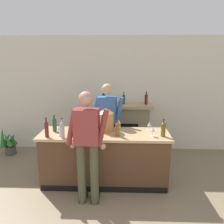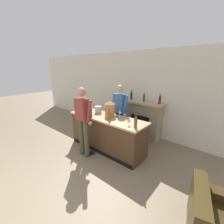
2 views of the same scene
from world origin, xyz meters
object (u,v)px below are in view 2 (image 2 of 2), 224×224
object	(u,v)px
wine_bottle_rose_blush	(86,106)
wine_glass_front_left	(129,121)
person_bartender	(119,112)
wine_bottle_merlot_tall	(109,115)
ice_bucket_steel	(98,109)
fireplace_stone	(143,119)
wine_glass_by_dispenser	(84,109)
potted_plant_corner	(84,114)
wine_bottle_port_short	(91,111)
wine_glass_back_row	(136,117)
copper_dispenser	(110,108)
wine_bottle_riesling_slim	(82,109)
wine_bottle_burgundy_dark	(77,107)
wine_glass_near_bucket	(120,112)
person_customer	(83,120)
wine_bottle_cabernet_heavy	(136,122)
wine_glass_front_right	(115,114)

from	to	relation	value
wine_bottle_rose_blush	wine_glass_front_left	distance (m)	1.73
person_bartender	wine_bottle_merlot_tall	size ratio (longest dim) A/B	6.05
ice_bucket_steel	wine_glass_front_left	size ratio (longest dim) A/B	1.25
fireplace_stone	wine_glass_by_dispenser	bearing A→B (deg)	-127.01
potted_plant_corner	wine_bottle_port_short	bearing A→B (deg)	-34.18
person_bartender	wine_glass_back_row	size ratio (longest dim) A/B	10.69
wine_bottle_port_short	wine_bottle_merlot_tall	world-z (taller)	wine_bottle_port_short
wine_bottle_port_short	copper_dispenser	bearing A→B (deg)	46.66
wine_bottle_merlot_tall	wine_glass_front_left	bearing A→B (deg)	-0.14
fireplace_stone	wine_glass_back_row	bearing A→B (deg)	-70.08
person_bartender	wine_glass_front_left	world-z (taller)	person_bartender
wine_bottle_port_short	wine_bottle_riesling_slim	bearing A→B (deg)	-176.77
fireplace_stone	wine_bottle_burgundy_dark	size ratio (longest dim) A/B	4.47
wine_glass_front_left	wine_glass_near_bucket	bearing A→B (deg)	144.14
person_customer	wine_bottle_riesling_slim	world-z (taller)	person_customer
potted_plant_corner	person_bartender	xyz separation A→B (m)	(2.37, -0.58, 0.68)
wine_bottle_port_short	ice_bucket_steel	bearing A→B (deg)	105.82
person_bartender	wine_glass_by_dispenser	size ratio (longest dim) A/B	11.62
wine_bottle_merlot_tall	wine_bottle_burgundy_dark	world-z (taller)	wine_bottle_burgundy_dark
wine_glass_back_row	wine_glass_by_dispenser	xyz separation A→B (m)	(-1.57, -0.32, -0.01)
wine_bottle_riesling_slim	wine_bottle_rose_blush	world-z (taller)	wine_bottle_riesling_slim
wine_bottle_rose_blush	person_customer	bearing A→B (deg)	-44.88
potted_plant_corner	wine_bottle_cabernet_heavy	bearing A→B (deg)	-20.72
wine_bottle_merlot_tall	wine_glass_front_right	distance (m)	0.21
wine_bottle_rose_blush	wine_bottle_cabernet_heavy	xyz separation A→B (m)	(1.89, -0.21, 0.00)
wine_bottle_riesling_slim	wine_bottle_port_short	bearing A→B (deg)	3.23
wine_bottle_merlot_tall	wine_glass_back_row	size ratio (longest dim) A/B	1.77
person_customer	wine_glass_by_dispenser	bearing A→B (deg)	139.34
wine_bottle_merlot_tall	wine_glass_by_dispenser	size ratio (longest dim) A/B	1.92
wine_glass_front_left	wine_glass_back_row	xyz separation A→B (m)	(-0.01, 0.32, -0.01)
copper_dispenser	wine_bottle_riesling_slim	distance (m)	0.80
fireplace_stone	wine_glass_by_dispenser	world-z (taller)	fireplace_stone
potted_plant_corner	wine_bottle_rose_blush	distance (m)	1.97
person_customer	wine_bottle_burgundy_dark	bearing A→B (deg)	152.63
person_bartender	wine_bottle_rose_blush	size ratio (longest dim) A/B	5.96
ice_bucket_steel	wine_glass_near_bucket	size ratio (longest dim) A/B	1.19
wine_bottle_rose_blush	wine_bottle_merlot_tall	bearing A→B (deg)	-10.68
wine_bottle_riesling_slim	wine_glass_back_row	xyz separation A→B (m)	(1.48, 0.44, -0.03)
fireplace_stone	wine_bottle_cabernet_heavy	distance (m)	1.70
fireplace_stone	wine_glass_near_bucket	size ratio (longest dim) A/B	8.36
ice_bucket_steel	fireplace_stone	bearing A→B (deg)	56.60
wine_bottle_rose_blush	wine_bottle_merlot_tall	world-z (taller)	wine_bottle_rose_blush
wine_bottle_burgundy_dark	wine_glass_near_bucket	size ratio (longest dim) A/B	1.87
wine_glass_front_right	copper_dispenser	bearing A→B (deg)	163.55
person_bartender	wine_glass_near_bucket	xyz separation A→B (m)	(0.23, -0.28, 0.11)
wine_glass_near_bucket	wine_glass_front_left	distance (m)	0.70
ice_bucket_steel	wine_bottle_cabernet_heavy	bearing A→B (deg)	-10.66
wine_bottle_riesling_slim	wine_glass_back_row	distance (m)	1.54
wine_bottle_merlot_tall	wine_glass_by_dispenser	bearing A→B (deg)	179.88
ice_bucket_steel	wine_glass_front_right	bearing A→B (deg)	-5.67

